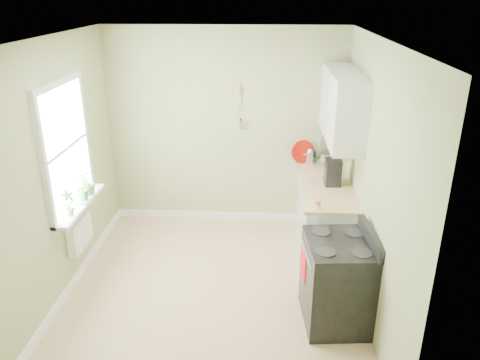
# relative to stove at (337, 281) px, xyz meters

# --- Properties ---
(floor) EXTENTS (3.20, 3.60, 0.02)m
(floor) POSITION_rel_stove_xyz_m (-1.28, 0.39, -0.46)
(floor) COLOR tan
(floor) RESTS_ON ground
(ceiling) EXTENTS (3.20, 3.60, 0.02)m
(ceiling) POSITION_rel_stove_xyz_m (-1.28, 0.39, 2.26)
(ceiling) COLOR white
(ceiling) RESTS_ON wall_back
(wall_back) EXTENTS (3.20, 0.02, 2.70)m
(wall_back) POSITION_rel_stove_xyz_m (-1.28, 2.20, 0.90)
(wall_back) COLOR tan
(wall_back) RESTS_ON floor
(wall_left) EXTENTS (0.02, 3.60, 2.70)m
(wall_left) POSITION_rel_stove_xyz_m (-2.89, 0.39, 0.90)
(wall_left) COLOR tan
(wall_left) RESTS_ON floor
(wall_right) EXTENTS (0.02, 3.60, 2.70)m
(wall_right) POSITION_rel_stove_xyz_m (0.33, 0.39, 0.90)
(wall_right) COLOR tan
(wall_right) RESTS_ON floor
(base_cabinets) EXTENTS (0.60, 1.60, 0.87)m
(base_cabinets) POSITION_rel_stove_xyz_m (0.02, 1.39, -0.02)
(base_cabinets) COLOR white
(base_cabinets) RESTS_ON floor
(countertop) EXTENTS (0.64, 1.60, 0.04)m
(countertop) POSITION_rel_stove_xyz_m (0.01, 1.39, 0.44)
(countertop) COLOR #DBB986
(countertop) RESTS_ON base_cabinets
(upper_cabinets) EXTENTS (0.35, 1.40, 0.80)m
(upper_cabinets) POSITION_rel_stove_xyz_m (0.15, 1.49, 1.40)
(upper_cabinets) COLOR white
(upper_cabinets) RESTS_ON wall_right
(window) EXTENTS (0.06, 1.14, 1.44)m
(window) POSITION_rel_stove_xyz_m (-2.86, 0.69, 1.10)
(window) COLOR white
(window) RESTS_ON wall_left
(window_sill) EXTENTS (0.18, 1.14, 0.04)m
(window_sill) POSITION_rel_stove_xyz_m (-2.79, 0.69, 0.43)
(window_sill) COLOR white
(window_sill) RESTS_ON wall_left
(radiator) EXTENTS (0.12, 0.50, 0.35)m
(radiator) POSITION_rel_stove_xyz_m (-2.82, 0.64, 0.10)
(radiator) COLOR white
(radiator) RESTS_ON wall_left
(wall_utensils) EXTENTS (0.02, 0.14, 0.58)m
(wall_utensils) POSITION_rel_stove_xyz_m (-1.08, 2.17, 1.11)
(wall_utensils) COLOR #DBB986
(wall_utensils) RESTS_ON wall_back
(stove) EXTENTS (0.70, 0.78, 1.01)m
(stove) POSITION_rel_stove_xyz_m (0.00, 0.00, 0.00)
(stove) COLOR black
(stove) RESTS_ON floor
(stand_mixer) EXTENTS (0.22, 0.34, 0.39)m
(stand_mixer) POSITION_rel_stove_xyz_m (0.07, 2.13, 0.62)
(stand_mixer) COLOR #B2B2B7
(stand_mixer) RESTS_ON countertop
(kettle) EXTENTS (0.21, 0.12, 0.21)m
(kettle) POSITION_rel_stove_xyz_m (-0.13, 2.11, 0.56)
(kettle) COLOR silver
(kettle) RESTS_ON countertop
(coffee_maker) EXTENTS (0.19, 0.21, 0.32)m
(coffee_maker) POSITION_rel_stove_xyz_m (0.08, 1.38, 0.61)
(coffee_maker) COLOR black
(coffee_maker) RESTS_ON countertop
(red_tray) EXTENTS (0.32, 0.16, 0.32)m
(red_tray) POSITION_rel_stove_xyz_m (-0.23, 2.11, 0.62)
(red_tray) COLOR #A71007
(red_tray) RESTS_ON countertop
(jar) EXTENTS (0.07, 0.07, 0.07)m
(jar) POSITION_rel_stove_xyz_m (-0.15, 0.69, 0.49)
(jar) COLOR beige
(jar) RESTS_ON countertop
(plant_a) EXTENTS (0.18, 0.18, 0.29)m
(plant_a) POSITION_rel_stove_xyz_m (-2.78, 0.40, 0.59)
(plant_a) COLOR #467936
(plant_a) RESTS_ON window_sill
(plant_b) EXTENTS (0.20, 0.21, 0.30)m
(plant_b) POSITION_rel_stove_xyz_m (-2.78, 0.79, 0.60)
(plant_b) COLOR #467936
(plant_b) RESTS_ON window_sill
(plant_c) EXTENTS (0.23, 0.23, 0.29)m
(plant_c) POSITION_rel_stove_xyz_m (-2.78, 0.95, 0.59)
(plant_c) COLOR #467936
(plant_c) RESTS_ON window_sill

